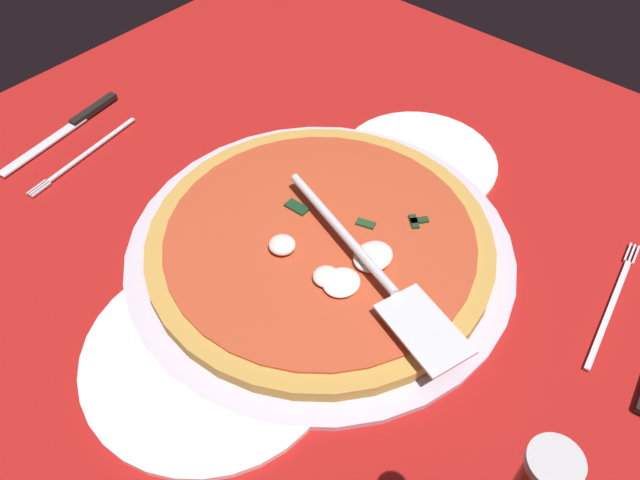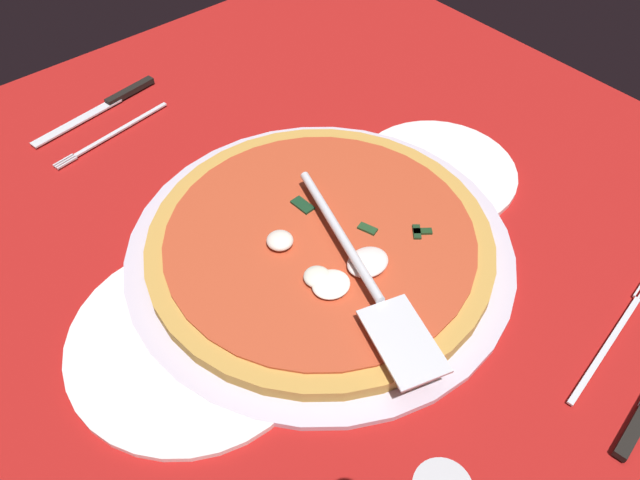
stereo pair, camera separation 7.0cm
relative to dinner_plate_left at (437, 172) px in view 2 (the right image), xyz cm
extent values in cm
cube|color=#A31715|center=(20.72, -0.74, -1.00)|extent=(109.99, 109.99, 0.80)
cube|color=white|center=(-31.38, -23.89, -0.55)|extent=(5.79, 5.79, 0.10)
cube|color=silver|center=(-31.38, -12.31, -0.55)|extent=(5.79, 5.79, 0.10)
cube|color=silver|center=(-31.38, -0.74, -0.55)|extent=(5.79, 5.79, 0.10)
cube|color=white|center=(-25.59, -29.68, -0.55)|extent=(5.79, 5.79, 0.10)
cube|color=white|center=(-25.59, -18.10, -0.55)|extent=(5.79, 5.79, 0.10)
cube|color=white|center=(-25.59, -6.53, -0.55)|extent=(5.79, 5.79, 0.10)
cube|color=silver|center=(-25.59, 5.05, -0.55)|extent=(5.79, 5.79, 0.10)
cube|color=white|center=(-19.80, -35.47, -0.55)|extent=(5.79, 5.79, 0.10)
cube|color=silver|center=(-19.80, -23.89, -0.55)|extent=(5.79, 5.79, 0.10)
cube|color=white|center=(-19.80, -12.31, -0.55)|extent=(5.79, 5.79, 0.10)
cube|color=white|center=(-19.80, -0.74, -0.55)|extent=(5.79, 5.79, 0.10)
cube|color=silver|center=(-19.80, 10.84, -0.55)|extent=(5.79, 5.79, 0.10)
cube|color=silver|center=(-14.01, -41.26, -0.55)|extent=(5.79, 5.79, 0.10)
cube|color=silver|center=(-14.01, -29.68, -0.55)|extent=(5.79, 5.79, 0.10)
cube|color=silver|center=(-14.01, -18.10, -0.55)|extent=(5.79, 5.79, 0.10)
cube|color=white|center=(-14.01, -6.53, -0.55)|extent=(5.79, 5.79, 0.10)
cube|color=silver|center=(-14.01, 5.05, -0.55)|extent=(5.79, 5.79, 0.10)
cube|color=silver|center=(-14.01, 16.63, -0.55)|extent=(5.79, 5.79, 0.10)
cube|color=white|center=(-8.23, -47.05, -0.55)|extent=(5.79, 5.79, 0.10)
cube|color=white|center=(-8.23, -35.47, -0.55)|extent=(5.79, 5.79, 0.10)
cube|color=white|center=(-8.23, -23.89, -0.55)|extent=(5.79, 5.79, 0.10)
cube|color=silver|center=(-8.23, -12.31, -0.55)|extent=(5.79, 5.79, 0.10)
cube|color=white|center=(-8.23, -0.74, -0.55)|extent=(5.79, 5.79, 0.10)
cube|color=white|center=(-8.23, 10.84, -0.55)|extent=(5.79, 5.79, 0.10)
cube|color=white|center=(-8.23, 22.42, -0.55)|extent=(5.79, 5.79, 0.10)
cube|color=white|center=(-2.44, -52.84, -0.55)|extent=(5.79, 5.79, 0.10)
cube|color=silver|center=(-2.44, -41.26, -0.55)|extent=(5.79, 5.79, 0.10)
cube|color=white|center=(-2.44, -29.68, -0.55)|extent=(5.79, 5.79, 0.10)
cube|color=white|center=(-2.44, -18.10, -0.55)|extent=(5.79, 5.79, 0.10)
cube|color=silver|center=(-2.44, -6.53, -0.55)|extent=(5.79, 5.79, 0.10)
cube|color=white|center=(-2.44, 5.05, -0.55)|extent=(5.79, 5.79, 0.10)
cube|color=white|center=(-2.44, 16.63, -0.55)|extent=(5.79, 5.79, 0.10)
cube|color=white|center=(3.35, -47.05, -0.55)|extent=(5.79, 5.79, 0.10)
cube|color=silver|center=(3.35, -35.47, -0.55)|extent=(5.79, 5.79, 0.10)
cube|color=white|center=(3.35, -23.89, -0.55)|extent=(5.79, 5.79, 0.10)
cube|color=silver|center=(3.35, -12.31, -0.55)|extent=(5.79, 5.79, 0.10)
cube|color=silver|center=(3.35, -0.74, -0.55)|extent=(5.79, 5.79, 0.10)
cube|color=white|center=(3.35, 10.84, -0.55)|extent=(5.79, 5.79, 0.10)
cube|color=white|center=(3.35, 22.42, -0.55)|extent=(5.79, 5.79, 0.10)
cube|color=silver|center=(9.14, -52.84, -0.55)|extent=(5.79, 5.79, 0.10)
cube|color=white|center=(9.14, -41.26, -0.55)|extent=(5.79, 5.79, 0.10)
cube|color=silver|center=(9.14, -29.68, -0.55)|extent=(5.79, 5.79, 0.10)
cube|color=silver|center=(9.14, -18.10, -0.55)|extent=(5.79, 5.79, 0.10)
cube|color=white|center=(9.14, -6.53, -0.55)|extent=(5.79, 5.79, 0.10)
cube|color=silver|center=(9.14, 5.05, -0.55)|extent=(5.79, 5.79, 0.10)
cube|color=white|center=(9.14, 16.63, -0.55)|extent=(5.79, 5.79, 0.10)
cube|color=white|center=(9.14, 28.21, -0.55)|extent=(5.79, 5.79, 0.10)
cube|color=silver|center=(14.93, -47.05, -0.55)|extent=(5.79, 5.79, 0.10)
cube|color=silver|center=(14.93, -35.47, -0.55)|extent=(5.79, 5.79, 0.10)
cube|color=silver|center=(14.93, -23.89, -0.55)|extent=(5.79, 5.79, 0.10)
cube|color=white|center=(14.93, -12.31, -0.55)|extent=(5.79, 5.79, 0.10)
cube|color=white|center=(14.93, -0.74, -0.55)|extent=(5.79, 5.79, 0.10)
cube|color=silver|center=(14.93, 10.84, -0.55)|extent=(5.79, 5.79, 0.10)
cube|color=silver|center=(14.93, 22.42, -0.55)|extent=(5.79, 5.79, 0.10)
cube|color=silver|center=(14.93, 34.00, -0.55)|extent=(5.79, 5.79, 0.10)
cube|color=silver|center=(20.72, -52.84, -0.55)|extent=(5.79, 5.79, 0.10)
cube|color=white|center=(20.72, -41.26, -0.55)|extent=(5.79, 5.79, 0.10)
cube|color=silver|center=(20.72, -29.68, -0.55)|extent=(5.79, 5.79, 0.10)
cube|color=white|center=(20.72, -18.10, -0.55)|extent=(5.79, 5.79, 0.10)
cube|color=white|center=(20.72, -6.53, -0.55)|extent=(5.79, 5.79, 0.10)
cube|color=white|center=(20.72, 5.05, -0.55)|extent=(5.79, 5.79, 0.10)
cube|color=silver|center=(20.72, 16.63, -0.55)|extent=(5.79, 5.79, 0.10)
cube|color=silver|center=(20.72, 28.21, -0.55)|extent=(5.79, 5.79, 0.10)
cube|color=silver|center=(26.51, -47.05, -0.55)|extent=(5.79, 5.79, 0.10)
cube|color=white|center=(26.51, -35.47, -0.55)|extent=(5.79, 5.79, 0.10)
cube|color=white|center=(26.51, -23.89, -0.55)|extent=(5.79, 5.79, 0.10)
cube|color=silver|center=(26.51, -12.31, -0.55)|extent=(5.79, 5.79, 0.10)
cube|color=white|center=(26.51, -0.74, -0.55)|extent=(5.79, 5.79, 0.10)
cube|color=silver|center=(26.51, 10.84, -0.55)|extent=(5.79, 5.79, 0.10)
cube|color=silver|center=(26.51, 22.42, -0.55)|extent=(5.79, 5.79, 0.10)
cube|color=white|center=(32.30, -52.84, -0.55)|extent=(5.79, 5.79, 0.10)
cube|color=white|center=(32.30, -41.26, -0.55)|extent=(5.79, 5.79, 0.10)
cube|color=silver|center=(32.30, -29.68, -0.55)|extent=(5.79, 5.79, 0.10)
cube|color=white|center=(32.30, -18.10, -0.55)|extent=(5.79, 5.79, 0.10)
cube|color=white|center=(32.30, -6.53, -0.55)|extent=(5.79, 5.79, 0.10)
cube|color=white|center=(32.30, 5.05, -0.55)|extent=(5.79, 5.79, 0.10)
cube|color=silver|center=(32.30, 16.63, -0.55)|extent=(5.79, 5.79, 0.10)
cube|color=white|center=(38.09, -47.05, -0.55)|extent=(5.79, 5.79, 0.10)
cube|color=silver|center=(38.09, -35.47, -0.55)|extent=(5.79, 5.79, 0.10)
cube|color=white|center=(38.09, -23.89, -0.55)|extent=(5.79, 5.79, 0.10)
cube|color=silver|center=(38.09, -12.31, -0.55)|extent=(5.79, 5.79, 0.10)
cube|color=white|center=(38.09, -0.74, -0.55)|extent=(5.79, 5.79, 0.10)
cube|color=silver|center=(38.09, 10.84, -0.55)|extent=(5.79, 5.79, 0.10)
cube|color=white|center=(43.88, -29.68, -0.55)|extent=(5.79, 5.79, 0.10)
cube|color=white|center=(43.88, -18.10, -0.55)|extent=(5.79, 5.79, 0.10)
cube|color=white|center=(43.88, -6.53, -0.55)|extent=(5.79, 5.79, 0.10)
cube|color=silver|center=(43.88, 5.05, -0.55)|extent=(5.79, 5.79, 0.10)
cube|color=white|center=(49.66, -12.31, -0.55)|extent=(5.79, 5.79, 0.10)
cube|color=silver|center=(49.66, -0.74, -0.55)|extent=(5.79, 5.79, 0.10)
cylinder|color=silver|center=(20.05, 0.37, 0.03)|extent=(43.93, 43.93, 1.06)
cylinder|color=white|center=(0.00, 0.00, 0.00)|extent=(20.31, 20.31, 1.00)
cylinder|color=white|center=(37.58, 1.28, 0.00)|extent=(25.57, 25.57, 1.00)
cylinder|color=#C3903F|center=(20.05, 0.37, 1.33)|extent=(38.97, 38.97, 1.55)
cylinder|color=#BA4224|center=(20.05, 0.37, 2.25)|extent=(34.88, 34.88, 0.30)
ellipsoid|color=white|center=(23.96, 6.72, 2.89)|extent=(4.12, 3.79, 0.97)
ellipsoid|color=silver|center=(24.43, 5.08, 2.95)|extent=(2.88, 2.93, 1.10)
ellipsoid|color=white|center=(24.32, -1.37, 3.08)|extent=(2.94, 2.99, 1.36)
ellipsoid|color=white|center=(19.09, 7.05, 3.01)|extent=(4.74, 3.94, 1.21)
cube|color=#1A371A|center=(11.05, 7.49, 2.55)|extent=(2.17, 1.95, 0.30)
cube|color=#1A351D|center=(11.59, 7.12, 2.55)|extent=(1.99, 2.12, 0.30)
cube|color=#1E4121|center=(15.46, 3.21, 2.55)|extent=(1.62, 2.35, 0.30)
cube|color=#14381F|center=(18.62, -4.44, 2.55)|extent=(1.57, 2.86, 0.30)
cube|color=silver|center=(23.74, 16.72, 3.91)|extent=(7.90, 10.58, 0.30)
cylinder|color=silver|center=(19.34, 2.70, 4.26)|extent=(6.94, 19.35, 1.00)
cube|color=white|center=(27.08, -37.01, -0.20)|extent=(17.99, 15.81, 0.60)
cube|color=silver|center=(26.61, -34.02, 0.23)|extent=(15.19, 2.97, 0.25)
cube|color=silver|center=(35.71, -33.03, 0.23)|extent=(3.00, 0.68, 0.25)
cube|color=silver|center=(35.64, -32.59, 0.23)|extent=(3.00, 0.68, 0.25)
cube|color=silver|center=(35.57, -32.16, 0.23)|extent=(3.00, 0.68, 0.25)
cube|color=black|center=(21.56, -40.95, 0.50)|extent=(8.18, 2.45, 0.80)
cube|color=silver|center=(30.55, -39.53, 0.23)|extent=(14.21, 3.59, 0.25)
cube|color=white|center=(6.49, 31.73, -0.20)|extent=(18.60, 14.75, 0.60)
cube|color=silver|center=(6.92, 29.00, 0.23)|extent=(16.05, 3.09, 0.25)
cube|color=silver|center=(-2.47, 27.08, 0.23)|extent=(3.00, 0.68, 0.25)
cube|color=black|center=(12.09, 35.40, 0.50)|extent=(8.23, 2.45, 0.80)
camera|label=1|loc=(55.53, 31.34, 53.47)|focal=35.02mm
camera|label=2|loc=(50.54, 36.26, 53.47)|focal=35.02mm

